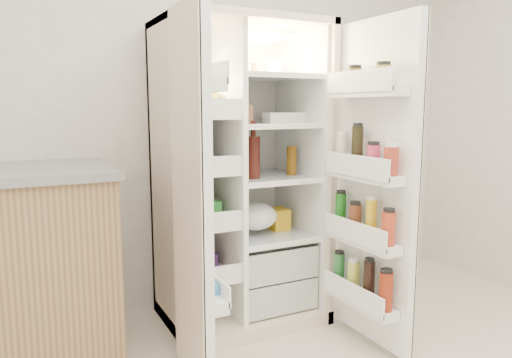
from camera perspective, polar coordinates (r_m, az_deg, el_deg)
name	(u,v)px	position (r m, az deg, el deg)	size (l,w,h in m)	color
wall_back	(209,100)	(3.25, -5.54, 9.20)	(4.00, 0.02, 2.70)	silver
refrigerator	(239,199)	(3.00, -2.01, -2.34)	(0.92, 0.70, 1.80)	beige
freezer_door	(193,198)	(2.23, -7.48, -2.28)	(0.15, 0.40, 1.72)	white
fridge_door	(373,189)	(2.65, 13.64, -1.14)	(0.17, 0.58, 1.72)	white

